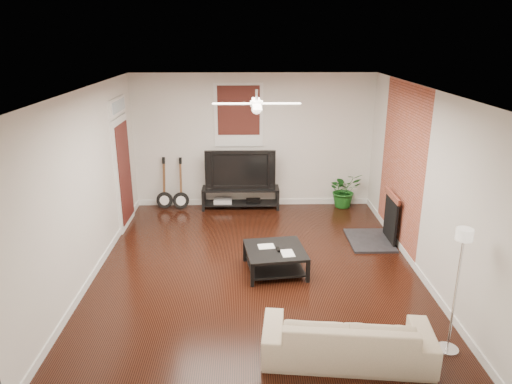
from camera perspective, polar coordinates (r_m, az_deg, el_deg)
room at (r=7.09m, az=0.07°, el=0.89°), size 5.01×6.01×2.81m
brick_accent at (r=8.47m, az=17.01°, el=3.01°), size 0.02×2.20×2.80m
fireplace at (r=8.67m, az=14.63°, el=-2.97°), size 0.80×1.10×0.92m
window_back at (r=9.86m, az=-2.09°, el=9.18°), size 1.00×0.06×1.30m
door_left at (r=9.25m, az=-15.66°, el=3.43°), size 0.08×1.00×2.50m
tv_stand at (r=10.10m, az=-1.86°, el=-0.70°), size 1.62×0.43×0.45m
tv at (r=9.92m, az=-1.89°, el=2.84°), size 1.45×0.19×0.83m
coffee_table at (r=7.49m, az=2.29°, el=-8.15°), size 1.00×1.00×0.38m
sofa at (r=5.73m, az=10.85°, el=-16.64°), size 1.98×0.95×0.56m
floor_lamp at (r=5.92m, az=22.82°, el=-10.98°), size 0.28×0.28×1.56m
potted_plant at (r=10.30m, az=10.52°, el=0.27°), size 0.83×0.77×0.76m
guitar_left at (r=10.11m, az=-11.01°, el=0.94°), size 0.35×0.26×1.10m
guitar_right at (r=10.03m, az=-9.07°, el=0.91°), size 0.35×0.26×1.10m
ceiling_fan at (r=6.82m, az=0.07°, el=10.54°), size 1.24×1.24×0.32m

